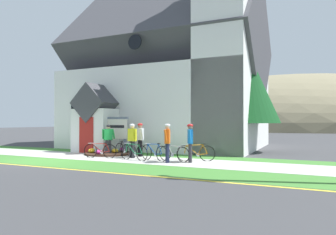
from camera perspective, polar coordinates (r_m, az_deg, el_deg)
ground at (r=18.85m, az=-12.63°, el=-6.33°), size 140.00×140.00×0.00m
sidewalk_slab at (r=16.29m, az=-11.50°, el=-7.20°), size 32.00×2.78×0.01m
grass_verge at (r=14.35m, az=-17.53°, el=-8.07°), size 32.00×2.27×0.01m
church_lawn at (r=18.08m, az=-7.39°, el=-6.57°), size 24.00×1.56×0.01m
curb_paint_stripe at (r=13.44m, az=-21.26°, el=-8.56°), size 28.00×0.16×0.01m
church_building at (r=22.90m, az=0.87°, el=7.50°), size 13.40×11.93×14.66m
church_sign at (r=18.09m, az=-9.84°, el=-2.21°), size 1.76×0.26×2.10m
flower_bed at (r=17.74m, az=-10.91°, el=-6.42°), size 2.66×2.66×0.34m
bicycle_black at (r=16.10m, az=-12.39°, el=-5.95°), size 1.76×0.34×0.80m
bicycle_red at (r=14.56m, az=5.17°, el=-6.49°), size 1.72×0.59×0.84m
bicycle_yellow at (r=16.27m, az=-7.87°, el=-5.91°), size 1.66×0.65×0.82m
bicycle_blue at (r=14.94m, az=-6.31°, el=-6.34°), size 1.76×0.48×0.82m
bicycle_white at (r=14.71m, az=-2.59°, el=-6.42°), size 1.71×0.69×0.86m
bicycle_green at (r=14.47m, az=1.06°, el=-6.60°), size 1.72×0.45×0.79m
cyclist_in_yellow_jersey at (r=15.72m, az=-6.61°, el=-3.73°), size 0.62×0.40×1.73m
cyclist_in_orange_jersey at (r=13.93m, az=4.11°, el=-4.10°), size 0.40×0.77×1.74m
cyclist_in_red_jersey at (r=17.40m, az=-10.94°, el=-3.59°), size 0.56×0.51×1.66m
cyclist_in_green_jersey at (r=13.86m, az=-0.11°, el=-4.09°), size 0.34×0.76×1.74m
cyclist_in_white_jersey at (r=16.33m, az=-5.16°, el=-3.56°), size 0.54×0.61×1.75m
roadside_conifer at (r=19.38m, az=14.63°, el=5.33°), size 3.71×3.71×6.04m
distant_hill at (r=78.21m, az=20.63°, el=-2.03°), size 80.05×51.52×24.98m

